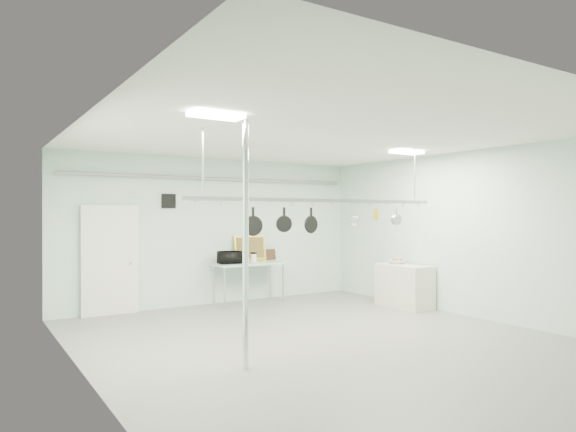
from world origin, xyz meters
TOP-DOWN VIEW (x-y plane):
  - floor at (0.00, 0.00)m, footprint 8.00×8.00m
  - ceiling at (0.00, 0.00)m, footprint 7.00×8.00m
  - back_wall at (0.00, 3.99)m, footprint 7.00×0.02m
  - right_wall at (3.49, 0.00)m, footprint 0.02×8.00m
  - door at (-2.30, 3.94)m, footprint 1.10×0.10m
  - wall_vent at (-1.10, 3.97)m, footprint 0.30×0.04m
  - conduit_pipe at (0.00, 3.90)m, footprint 6.60×0.07m
  - chrome_pole at (-1.70, -0.60)m, footprint 0.08×0.08m
  - prep_table at (0.60, 3.60)m, footprint 1.60×0.70m
  - side_cabinet at (3.15, 1.40)m, footprint 0.60×1.20m
  - pot_rack at (0.20, 0.30)m, footprint 4.80×0.06m
  - light_panel_left at (-2.20, -0.80)m, footprint 0.65×0.30m
  - light_panel_right at (2.40, 0.60)m, footprint 0.65×0.30m
  - microwave at (0.13, 3.59)m, footprint 0.52×0.39m
  - coffee_canister at (0.73, 3.62)m, footprint 0.17×0.17m
  - painting_large at (0.79, 3.90)m, footprint 0.79×0.18m
  - painting_small at (1.31, 3.90)m, footprint 0.30×0.09m
  - fruit_bowl at (3.18, 1.65)m, footprint 0.41×0.41m
  - skillet_left at (-1.10, 0.30)m, footprint 0.30×0.11m
  - skillet_mid at (-0.55, 0.30)m, footprint 0.26×0.13m
  - skillet_right at (-0.04, 0.30)m, footprint 0.29×0.11m
  - whisk at (0.87, 0.30)m, footprint 0.18×0.18m
  - grater at (1.35, 0.30)m, footprint 0.09×0.02m
  - saucepan at (1.83, 0.30)m, footprint 0.21×0.17m
  - fruit_cluster at (3.18, 1.65)m, footprint 0.24×0.24m

SIDE VIEW (x-z plane):
  - floor at x=0.00m, z-range 0.00..0.00m
  - side_cabinet at x=3.15m, z-range 0.00..0.90m
  - prep_table at x=0.60m, z-range 0.38..1.28m
  - fruit_bowl at x=3.18m, z-range 0.90..0.99m
  - fruit_cluster at x=3.18m, z-range 0.94..1.03m
  - coffee_canister at x=0.73m, z-range 0.91..1.09m
  - painting_small at x=1.31m, z-range 0.90..1.16m
  - microwave at x=0.13m, z-range 0.91..1.17m
  - door at x=-2.30m, z-range -0.05..2.15m
  - painting_large at x=0.79m, z-range 0.90..1.49m
  - back_wall at x=0.00m, z-range 0.00..3.20m
  - right_wall at x=3.49m, z-range 0.00..3.20m
  - chrome_pole at x=-1.70m, z-range 0.00..3.20m
  - skillet_left at x=-1.10m, z-range 1.68..2.09m
  - skillet_right at x=-0.04m, z-range 1.70..2.09m
  - skillet_mid at x=-0.55m, z-range 1.73..2.09m
  - whisk at x=0.87m, z-range 1.77..2.09m
  - saucepan at x=1.83m, z-range 1.77..2.09m
  - grater at x=1.35m, z-range 1.86..2.09m
  - pot_rack at x=0.20m, z-range 1.73..2.73m
  - wall_vent at x=-1.10m, z-range 2.10..2.40m
  - conduit_pipe at x=0.00m, z-range 2.71..2.79m
  - light_panel_left at x=-2.20m, z-range 3.14..3.19m
  - light_panel_right at x=2.40m, z-range 3.14..3.19m
  - ceiling at x=0.00m, z-range 3.18..3.20m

